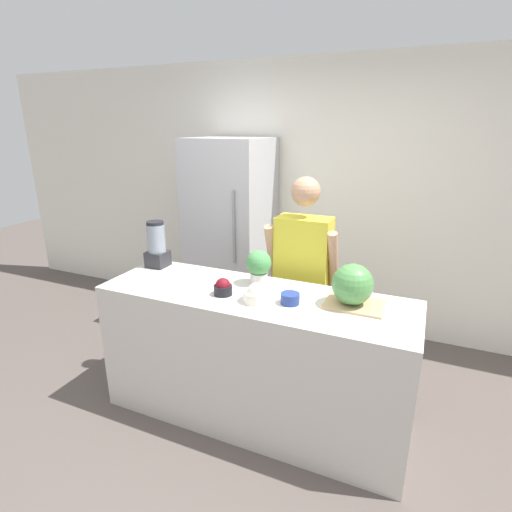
% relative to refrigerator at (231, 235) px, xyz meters
% --- Properties ---
extents(ground_plane, '(14.00, 14.00, 0.00)m').
position_rel_refrigerator_xyz_m(ground_plane, '(0.80, -1.58, -0.94)').
color(ground_plane, '#564C47').
extents(wall_back, '(8.00, 0.06, 2.60)m').
position_rel_refrigerator_xyz_m(wall_back, '(0.80, 0.41, 0.36)').
color(wall_back, white).
rests_on(wall_back, ground_plane).
extents(counter_island, '(2.08, 0.66, 0.94)m').
position_rel_refrigerator_xyz_m(counter_island, '(0.80, -1.25, -0.47)').
color(counter_island, beige).
rests_on(counter_island, ground_plane).
extents(refrigerator, '(0.73, 0.74, 1.88)m').
position_rel_refrigerator_xyz_m(refrigerator, '(0.00, 0.00, 0.00)').
color(refrigerator, '#B7B7BC').
rests_on(refrigerator, ground_plane).
extents(person, '(0.55, 0.26, 1.65)m').
position_rel_refrigerator_xyz_m(person, '(0.95, -0.68, -0.10)').
color(person, '#4C608C').
rests_on(person, ground_plane).
extents(cutting_board, '(0.35, 0.27, 0.01)m').
position_rel_refrigerator_xyz_m(cutting_board, '(1.44, -1.16, 0.01)').
color(cutting_board, tan).
rests_on(cutting_board, counter_island).
extents(watermelon, '(0.25, 0.25, 0.25)m').
position_rel_refrigerator_xyz_m(watermelon, '(1.42, -1.17, 0.14)').
color(watermelon, '#4C8C47').
rests_on(watermelon, cutting_board).
extents(bowl_cherries, '(0.12, 0.12, 0.11)m').
position_rel_refrigerator_xyz_m(bowl_cherries, '(0.62, -1.34, 0.05)').
color(bowl_cherries, black).
rests_on(bowl_cherries, counter_island).
extents(bowl_cream, '(0.17, 0.17, 0.12)m').
position_rel_refrigerator_xyz_m(bowl_cream, '(0.86, -1.35, 0.05)').
color(bowl_cream, white).
rests_on(bowl_cream, counter_island).
extents(bowl_small_blue, '(0.12, 0.12, 0.07)m').
position_rel_refrigerator_xyz_m(bowl_small_blue, '(1.07, -1.30, 0.04)').
color(bowl_small_blue, navy).
rests_on(bowl_small_blue, counter_island).
extents(blender, '(0.15, 0.15, 0.36)m').
position_rel_refrigerator_xyz_m(blender, '(-0.10, -1.06, 0.17)').
color(blender, '#28282D').
rests_on(blender, counter_island).
extents(potted_plant, '(0.17, 0.17, 0.24)m').
position_rel_refrigerator_xyz_m(potted_plant, '(0.76, -1.08, 0.14)').
color(potted_plant, beige).
rests_on(potted_plant, counter_island).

